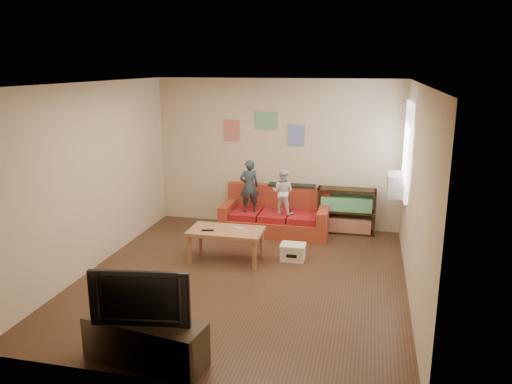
% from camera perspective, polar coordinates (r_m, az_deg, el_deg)
% --- Properties ---
extents(room_shell, '(4.52, 5.02, 2.72)m').
position_cam_1_polar(room_shell, '(6.76, -1.53, 0.82)').
color(room_shell, '#4B301F').
rests_on(room_shell, ground).
extents(sofa, '(1.88, 0.87, 0.83)m').
position_cam_1_polar(sofa, '(8.97, 2.29, -2.85)').
color(sofa, '#A13B23').
rests_on(sofa, ground).
extents(child_a, '(0.40, 0.34, 0.93)m').
position_cam_1_polar(child_a, '(8.75, -0.79, 0.67)').
color(child_a, '#2A373D').
rests_on(child_a, sofa).
extents(child_b, '(0.43, 0.35, 0.80)m').
position_cam_1_polar(child_b, '(8.65, 3.08, 0.03)').
color(child_b, white).
rests_on(child_b, sofa).
extents(coffee_table, '(1.12, 0.62, 0.50)m').
position_cam_1_polar(coffee_table, '(7.62, -3.45, -4.82)').
color(coffee_table, '#A86E49').
rests_on(coffee_table, ground).
extents(remote, '(0.19, 0.08, 0.02)m').
position_cam_1_polar(remote, '(7.56, -5.54, -4.37)').
color(remote, black).
rests_on(remote, coffee_table).
extents(game_controller, '(0.14, 0.08, 0.03)m').
position_cam_1_polar(game_controller, '(7.59, -1.90, -4.20)').
color(game_controller, white).
rests_on(game_controller, coffee_table).
extents(bookshelf, '(1.01, 0.30, 0.81)m').
position_cam_1_polar(bookshelf, '(9.05, 10.27, -2.38)').
color(bookshelf, black).
rests_on(bookshelf, ground).
extents(window, '(0.04, 1.08, 1.48)m').
position_cam_1_polar(window, '(8.14, 16.88, 4.60)').
color(window, white).
rests_on(window, room_shell).
extents(ac_unit, '(0.28, 0.55, 0.35)m').
position_cam_1_polar(ac_unit, '(8.24, 15.76, 0.82)').
color(ac_unit, '#B7B2A3').
rests_on(ac_unit, window).
extents(artwork_left, '(0.30, 0.01, 0.40)m').
position_cam_1_polar(artwork_left, '(9.27, -2.79, 7.03)').
color(artwork_left, '#D87266').
rests_on(artwork_left, room_shell).
extents(artwork_center, '(0.42, 0.01, 0.32)m').
position_cam_1_polar(artwork_center, '(9.09, 1.18, 8.16)').
color(artwork_center, '#72B27F').
rests_on(artwork_center, room_shell).
extents(artwork_right, '(0.30, 0.01, 0.38)m').
position_cam_1_polar(artwork_right, '(9.03, 4.61, 6.48)').
color(artwork_right, '#727FCC').
rests_on(artwork_right, room_shell).
extents(file_box, '(0.38, 0.29, 0.26)m').
position_cam_1_polar(file_box, '(7.75, 4.24, -6.86)').
color(file_box, white).
rests_on(file_box, ground).
extents(tv_stand, '(1.30, 0.61, 0.47)m').
position_cam_1_polar(tv_stand, '(5.35, -12.52, -16.34)').
color(tv_stand, '#3F3122').
rests_on(tv_stand, ground).
extents(television, '(0.99, 0.28, 0.57)m').
position_cam_1_polar(television, '(5.11, -12.84, -11.32)').
color(television, black).
rests_on(television, tv_stand).
extents(tissue, '(0.11, 0.11, 0.11)m').
position_cam_1_polar(tissue, '(7.85, 4.49, -7.20)').
color(tissue, white).
rests_on(tissue, ground).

